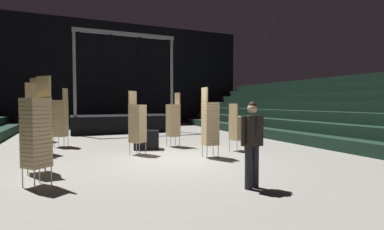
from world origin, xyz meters
TOP-DOWN VIEW (x-y plane):
  - ground_plane at (0.00, 0.00)m, footprint 22.00×30.00m
  - arena_end_wall at (0.00, 15.00)m, footprint 22.00×0.30m
  - bleacher_bank_right at (8.38, 1.00)m, footprint 5.25×24.00m
  - stage_riser at (0.00, 9.51)m, footprint 5.90×3.14m
  - man_with_tie at (0.42, -3.29)m, footprint 0.57×0.28m
  - chair_stack_front_left at (-3.99, 6.16)m, footprint 0.55×0.55m
  - chair_stack_front_right at (-0.88, 1.44)m, footprint 0.62×0.62m
  - chair_stack_mid_left at (1.12, -0.02)m, footprint 0.46×0.46m
  - chair_stack_mid_right at (-3.88, 2.85)m, footprint 0.62×0.62m
  - chair_stack_mid_centre at (0.81, 2.61)m, footprint 0.48×0.48m
  - chair_stack_rear_left at (2.56, 0.70)m, footprint 0.53×0.53m
  - chair_stack_rear_right at (-3.29, 4.30)m, footprint 0.57×0.57m
  - chair_stack_rear_centre at (-3.75, -0.09)m, footprint 0.49×0.49m
  - chair_stack_aisle_left at (-3.60, -1.40)m, footprint 0.62×0.62m
  - equipment_road_case at (-0.33, 2.39)m, footprint 1.04×0.85m

SIDE VIEW (x-z plane):
  - ground_plane at x=0.00m, z-range -0.10..0.00m
  - equipment_road_case at x=-0.33m, z-range 0.00..0.70m
  - stage_riser at x=0.00m, z-range -2.25..3.43m
  - chair_stack_rear_left at x=2.56m, z-range 0.00..1.71m
  - chair_stack_front_left at x=-3.99m, z-range 0.00..1.80m
  - man_with_tie at x=0.42m, z-range 0.12..1.89m
  - chair_stack_front_right at x=-0.88m, z-range 0.00..2.14m
  - chair_stack_mid_centre at x=0.81m, z-range 0.00..2.14m
  - chair_stack_mid_left at x=1.12m, z-range 0.00..2.22m
  - chair_stack_rear_centre at x=-3.75m, z-range 0.00..2.22m
  - chair_stack_rear_right at x=-3.29m, z-range 0.00..2.30m
  - chair_stack_aisle_left at x=-3.60m, z-range 0.00..2.30m
  - chair_stack_mid_right at x=-3.88m, z-range 0.00..2.56m
  - bleacher_bank_right at x=8.38m, z-range 0.00..3.15m
  - arena_end_wall at x=0.00m, z-range 0.00..8.00m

